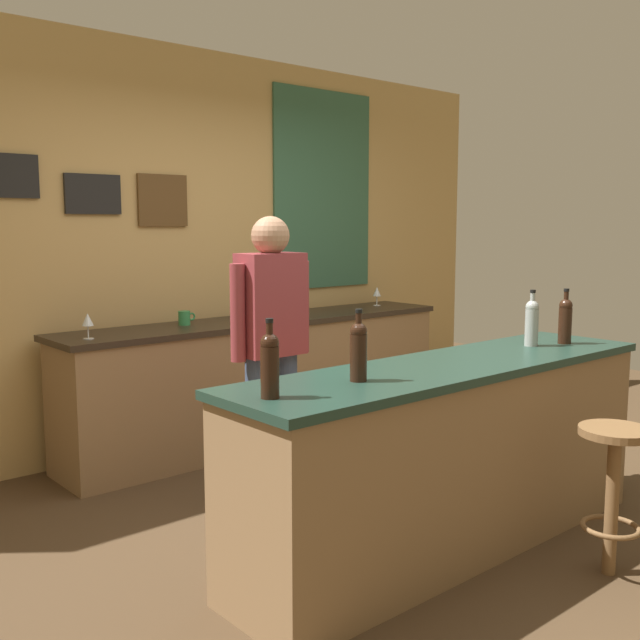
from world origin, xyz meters
The scene contains 16 objects.
ground_plane centered at (0.00, 0.00, 0.00)m, with size 10.00×10.00×0.00m, color #4C3823.
back_wall centered at (0.03, 2.03, 1.42)m, with size 6.00×0.09×2.80m.
bar_counter centered at (0.00, -0.40, 0.46)m, with size 2.46×0.60×0.92m.
side_counter centered at (0.40, 1.65, 0.45)m, with size 3.08×0.56×0.90m.
bartender centered at (-0.32, 0.61, 0.94)m, with size 0.52×0.21×1.62m.
bar_stool centered at (0.34, -1.06, 0.46)m, with size 0.32×0.32×0.68m.
wine_bottle_a centered at (-1.08, -0.41, 1.06)m, with size 0.07×0.07×0.31m.
wine_bottle_b centered at (-0.62, -0.41, 1.06)m, with size 0.07×0.07×0.31m.
wine_bottle_c centered at (0.71, -0.37, 1.06)m, with size 0.07×0.07×0.31m.
wine_bottle_d centered at (0.92, -0.44, 1.06)m, with size 0.07×0.07×0.31m.
wine_glass_a centered at (-0.95, 1.56, 1.01)m, with size 0.07×0.07×0.16m.
wine_glass_b centered at (0.38, 1.70, 1.01)m, with size 0.07×0.07×0.16m.
wine_glass_c centered at (0.55, 1.64, 1.01)m, with size 0.07×0.07×0.16m.
wine_glass_d centered at (0.68, 1.59, 1.01)m, with size 0.07×0.07×0.16m.
wine_glass_e centered at (1.62, 1.71, 1.01)m, with size 0.07×0.07×0.16m.
coffee_mug centered at (-0.21, 1.72, 0.95)m, with size 0.12×0.08×0.09m.
Camera 1 is at (-2.73, -2.61, 1.58)m, focal length 41.40 mm.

